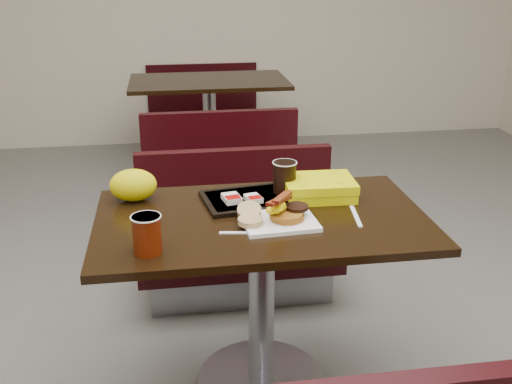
{
  "coord_description": "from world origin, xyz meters",
  "views": [
    {
      "loc": [
        -0.31,
        -1.95,
        1.63
      ],
      "look_at": [
        -0.01,
        0.07,
        0.82
      ],
      "focal_mm": 41.77,
      "sensor_mm": 36.0,
      "label": 1
    }
  ],
  "objects": [
    {
      "name": "bench_far_s",
      "position": [
        0.0,
        1.9,
        0.36
      ],
      "size": [
        1.0,
        0.46,
        0.72
      ],
      "primitive_type": null,
      "color": "black",
      "rests_on": "floor"
    },
    {
      "name": "coffee_cup_far",
      "position": [
        0.12,
        0.19,
        0.83
      ],
      "size": [
        0.12,
        0.12,
        0.12
      ],
      "primitive_type": "cylinder",
      "rotation": [
        0.0,
        0.0,
        0.37
      ],
      "color": "black",
      "rests_on": "tray"
    },
    {
      "name": "table_far",
      "position": [
        0.0,
        2.6,
        0.38
      ],
      "size": [
        1.2,
        0.7,
        0.75
      ],
      "primitive_type": null,
      "color": "black",
      "rests_on": "floor"
    },
    {
      "name": "condiment_syrup",
      "position": [
        0.0,
        0.01,
        0.76
      ],
      "size": [
        0.05,
        0.04,
        0.01
      ],
      "primitive_type": "cube",
      "rotation": [
        0.0,
        0.0,
        0.08
      ],
      "color": "#B76207",
      "rests_on": "table_near"
    },
    {
      "name": "hashbrown_sleeve_left",
      "position": [
        -0.1,
        0.12,
        0.78
      ],
      "size": [
        0.08,
        0.09,
        0.02
      ],
      "primitive_type": "cube",
      "rotation": [
        0.0,
        0.0,
        0.2
      ],
      "color": "silver",
      "rests_on": "tray"
    },
    {
      "name": "sausage_patty",
      "position": [
        0.12,
        -0.04,
        0.8
      ],
      "size": [
        0.1,
        0.1,
        0.01
      ],
      "primitive_type": "cylinder",
      "rotation": [
        0.0,
        0.0,
        0.23
      ],
      "color": "black",
      "rests_on": "pancake_stack"
    },
    {
      "name": "muffin_top",
      "position": [
        -0.05,
        -0.02,
        0.79
      ],
      "size": [
        0.1,
        0.1,
        0.05
      ],
      "primitive_type": "cylinder",
      "rotation": [
        0.38,
        0.0,
        -0.13
      ],
      "color": "tan",
      "rests_on": "platter"
    },
    {
      "name": "knife",
      "position": [
        0.34,
        -0.05,
        0.75
      ],
      "size": [
        0.04,
        0.19,
        0.0
      ],
      "primitive_type": "cube",
      "rotation": [
        0.0,
        0.0,
        -1.7
      ],
      "color": "white",
      "rests_on": "table_near"
    },
    {
      "name": "pancake_stack",
      "position": [
        0.08,
        -0.06,
        0.78
      ],
      "size": [
        0.13,
        0.13,
        0.03
      ],
      "primitive_type": "cylinder",
      "rotation": [
        0.0,
        0.0,
        -0.07
      ],
      "color": "#A3731B",
      "rests_on": "platter"
    },
    {
      "name": "hashbrown_sleeve_right",
      "position": [
        -0.01,
        0.11,
        0.78
      ],
      "size": [
        0.07,
        0.08,
        0.02
      ],
      "primitive_type": "cube",
      "rotation": [
        0.0,
        0.0,
        0.25
      ],
      "color": "silver",
      "rests_on": "tray"
    },
    {
      "name": "bench_far_n",
      "position": [
        0.0,
        3.3,
        0.36
      ],
      "size": [
        1.0,
        0.46,
        0.72
      ],
      "primitive_type": null,
      "color": "black",
      "rests_on": "floor"
    },
    {
      "name": "bacon_strips",
      "position": [
        0.05,
        -0.07,
        0.84
      ],
      "size": [
        0.15,
        0.16,
        0.01
      ],
      "primitive_type": null,
      "rotation": [
        0.0,
        0.0,
        0.91
      ],
      "color": "#490905",
      "rests_on": "scrambled_eggs"
    },
    {
      "name": "platter",
      "position": [
        0.05,
        -0.07,
        0.76
      ],
      "size": [
        0.27,
        0.22,
        0.02
      ],
      "primitive_type": "cube",
      "rotation": [
        0.0,
        0.0,
        0.07
      ],
      "color": "white",
      "rests_on": "table_near"
    },
    {
      "name": "paper_bag",
      "position": [
        -0.46,
        0.23,
        0.81
      ],
      "size": [
        0.21,
        0.18,
        0.12
      ],
      "primitive_type": "ellipsoid",
      "rotation": [
        0.0,
        0.0,
        0.31
      ],
      "color": "#D5C807",
      "rests_on": "table_near"
    },
    {
      "name": "muffin_bottom",
      "position": [
        -0.05,
        -0.09,
        0.77
      ],
      "size": [
        0.11,
        0.11,
        0.02
      ],
      "primitive_type": "cylinder",
      "rotation": [
        0.0,
        0.0,
        -0.25
      ],
      "color": "tan",
      "rests_on": "platter"
    },
    {
      "name": "scrambled_eggs",
      "position": [
        0.05,
        -0.06,
        0.81
      ],
      "size": [
        0.09,
        0.08,
        0.04
      ],
      "primitive_type": "ellipsoid",
      "rotation": [
        0.0,
        0.0,
        0.03
      ],
      "color": "#F8EB04",
      "rests_on": "pancake_stack"
    },
    {
      "name": "clamshell",
      "position": [
        0.25,
        0.16,
        0.79
      ],
      "size": [
        0.28,
        0.21,
        0.07
      ],
      "primitive_type": "cube",
      "rotation": [
        0.0,
        0.0,
        -0.04
      ],
      "color": "#CCC503",
      "rests_on": "table_near"
    },
    {
      "name": "bench_near_n",
      "position": [
        0.0,
        0.7,
        0.36
      ],
      "size": [
        1.0,
        0.46,
        0.72
      ],
      "primitive_type": null,
      "color": "black",
      "rests_on": "floor"
    },
    {
      "name": "tray",
      "position": [
        -0.02,
        0.15,
        0.76
      ],
      "size": [
        0.39,
        0.3,
        0.02
      ],
      "primitive_type": "cube",
      "rotation": [
        0.0,
        0.0,
        0.16
      ],
      "color": "black",
      "rests_on": "table_near"
    },
    {
      "name": "coffee_cup_near",
      "position": [
        -0.4,
        -0.22,
        0.81
      ],
      "size": [
        0.11,
        0.11,
        0.13
      ],
      "primitive_type": "cylinder",
      "rotation": [
        0.0,
        0.0,
        -0.2
      ],
      "color": "maroon",
      "rests_on": "table_near"
    },
    {
      "name": "fork",
      "position": [
        -0.11,
        -0.13,
        0.75
      ],
      "size": [
        0.15,
        0.05,
        0.0
      ],
      "primitive_type": null,
      "rotation": [
        0.0,
        0.0,
        -0.15
      ],
      "color": "white",
      "rests_on": "table_near"
    },
    {
      "name": "table_near",
      "position": [
        0.0,
        0.0,
        0.38
      ],
      "size": [
        1.2,
        0.7,
        0.75
      ],
      "primitive_type": null,
      "color": "black",
      "rests_on": "floor"
    },
    {
      "name": "floor",
      "position": [
        0.0,
        0.0,
        0.0
      ],
      "size": [
        6.0,
        7.0,
        0.01
      ],
      "primitive_type": "cube",
      "color": "#65625E",
      "rests_on": "ground"
    }
  ]
}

